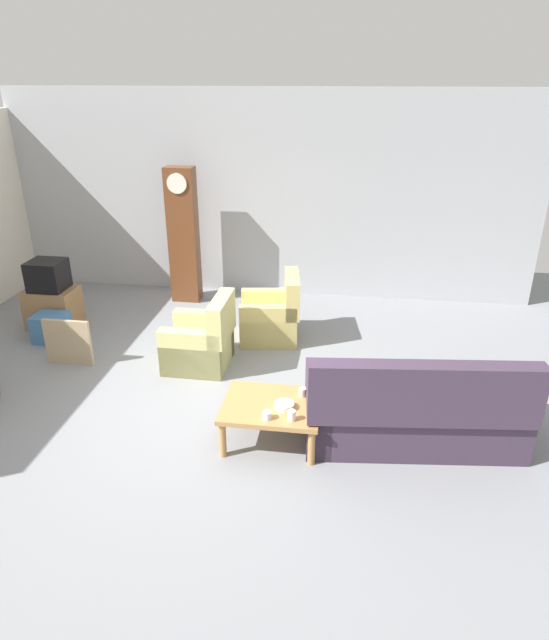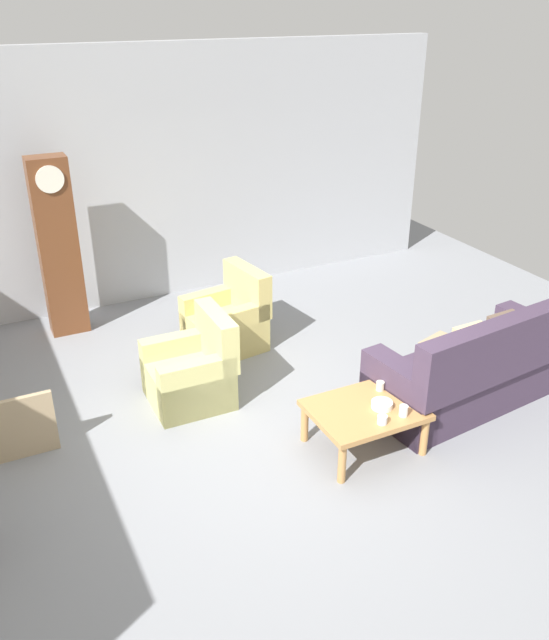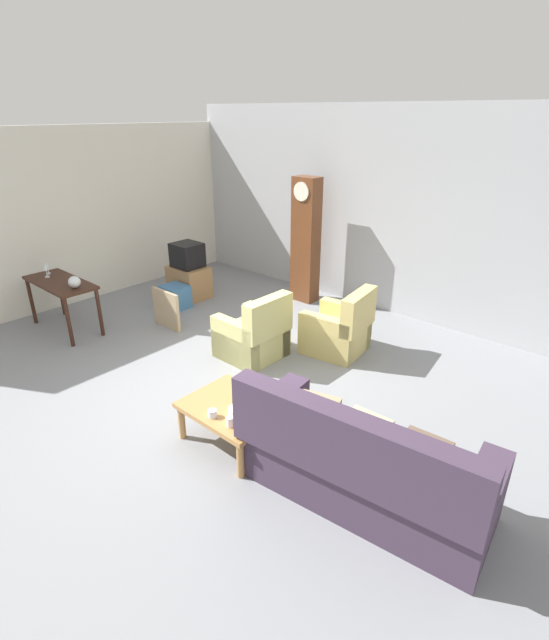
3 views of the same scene
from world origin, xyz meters
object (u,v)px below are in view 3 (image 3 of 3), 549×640
at_px(armchair_olive_near, 254,336).
at_px(wine_glass_tall, 47,267).
at_px(armchair_olive_far, 339,331).
at_px(coffee_table_wood, 233,410).
at_px(bowl_white_stacked, 238,411).
at_px(couch_floral, 361,467).
at_px(tv_crt, 187,255).
at_px(console_table_dark, 61,288).
at_px(cup_blue_rimmed, 213,413).
at_px(storage_box_blue, 175,297).
at_px(glass_dome_cloche, 74,282).
at_px(cup_white_porcelain, 230,421).
at_px(grandfather_clock, 306,241).
at_px(framed_picture_leaning, 166,309).
at_px(tv_stand_cabinet, 189,282).
at_px(wine_glass_mid, 46,268).
at_px(cup_cream_tall, 267,404).

distance_m(armchair_olive_near, wine_glass_tall, 3.49).
distance_m(armchair_olive_far, coffee_table_wood, 2.35).
relative_size(armchair_olive_far, bowl_white_stacked, 4.84).
distance_m(couch_floral, armchair_olive_far, 2.77).
bearing_deg(tv_crt, bowl_white_stacked, -32.61).
bearing_deg(wine_glass_tall, console_table_dark, -6.03).
bearing_deg(cup_blue_rimmed, storage_box_blue, 148.06).
relative_size(glass_dome_cloche, cup_white_porcelain, 1.71).
height_order(armchair_olive_far, coffee_table_wood, armchair_olive_far).
xyz_separation_m(coffee_table_wood, cup_blue_rimmed, (-0.00, -0.26, 0.10)).
relative_size(armchair_olive_near, tv_crt, 1.92).
distance_m(coffee_table_wood, glass_dome_cloche, 3.45).
bearing_deg(wine_glass_tall, tv_crt, 69.57).
height_order(coffee_table_wood, cup_white_porcelain, cup_white_porcelain).
distance_m(armchair_olive_far, grandfather_clock, 2.14).
bearing_deg(coffee_table_wood, armchair_olive_far, 98.34).
xyz_separation_m(coffee_table_wood, console_table_dark, (-3.85, 0.16, 0.30)).
bearing_deg(bowl_white_stacked, glass_dome_cloche, 176.13).
xyz_separation_m(armchair_olive_far, bowl_white_stacked, (0.47, -2.38, 0.14)).
bearing_deg(grandfather_clock, wine_glass_tall, -125.56).
height_order(armchair_olive_far, bowl_white_stacked, armchair_olive_far).
distance_m(cup_blue_rimmed, bowl_white_stacked, 0.24).
xyz_separation_m(console_table_dark, framed_picture_leaning, (1.09, 1.06, -0.36)).
bearing_deg(coffee_table_wood, storage_box_blue, 151.47).
height_order(cup_blue_rimmed, bowl_white_stacked, cup_blue_rimmed).
bearing_deg(bowl_white_stacked, cup_white_porcelain, -63.69).
height_order(armchair_olive_near, coffee_table_wood, armchair_olive_near).
relative_size(armchair_olive_near, console_table_dark, 0.71).
bearing_deg(glass_dome_cloche, cup_white_porcelain, -6.70).
bearing_deg(grandfather_clock, bowl_white_stacked, -60.41).
bearing_deg(cup_white_porcelain, framed_picture_leaning, 153.89).
relative_size(tv_stand_cabinet, bowl_white_stacked, 3.58).
bearing_deg(cup_white_porcelain, coffee_table_wood, 132.29).
xyz_separation_m(console_table_dark, tv_stand_cabinet, (0.32, 2.13, -0.38)).
distance_m(armchair_olive_far, wine_glass_mid, 4.45).
bearing_deg(tv_crt, cup_blue_rimmed, -35.82).
height_order(armchair_olive_near, console_table_dark, armchair_olive_near).
height_order(armchair_olive_near, bowl_white_stacked, armchair_olive_near).
bearing_deg(armchair_olive_far, tv_crt, -179.36).
bearing_deg(framed_picture_leaning, storage_box_blue, 133.56).
xyz_separation_m(armchair_olive_near, grandfather_clock, (-0.82, 2.13, 0.76)).
height_order(couch_floral, storage_box_blue, couch_floral).
bearing_deg(glass_dome_cloche, console_table_dark, -177.33).
bearing_deg(cup_blue_rimmed, wine_glass_mid, 174.76).
xyz_separation_m(framed_picture_leaning, wine_glass_mid, (-1.40, -1.10, 0.62)).
xyz_separation_m(grandfather_clock, cup_blue_rimmed, (1.92, -3.82, -0.60)).
relative_size(armchair_olive_far, cup_cream_tall, 10.73).
xyz_separation_m(couch_floral, cup_cream_tall, (-1.10, 0.03, 0.11)).
distance_m(storage_box_blue, bowl_white_stacked, 3.94).
bearing_deg(console_table_dark, tv_crt, 81.54).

